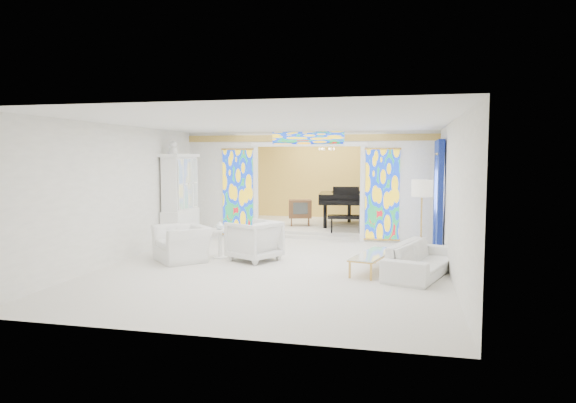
% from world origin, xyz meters
% --- Properties ---
extents(floor, '(12.00, 12.00, 0.00)m').
position_xyz_m(floor, '(0.00, 0.00, 0.00)').
color(floor, silver).
rests_on(floor, ground).
extents(ceiling, '(7.00, 12.00, 0.02)m').
position_xyz_m(ceiling, '(0.00, 0.00, 3.00)').
color(ceiling, white).
rests_on(ceiling, wall_back).
extents(wall_back, '(7.00, 0.02, 3.00)m').
position_xyz_m(wall_back, '(0.00, 6.00, 1.50)').
color(wall_back, silver).
rests_on(wall_back, floor).
extents(wall_front, '(7.00, 0.02, 3.00)m').
position_xyz_m(wall_front, '(0.00, -6.00, 1.50)').
color(wall_front, silver).
rests_on(wall_front, floor).
extents(wall_left, '(0.02, 12.00, 3.00)m').
position_xyz_m(wall_left, '(-3.50, 0.00, 1.50)').
color(wall_left, silver).
rests_on(wall_left, floor).
extents(wall_right, '(0.02, 12.00, 3.00)m').
position_xyz_m(wall_right, '(3.50, 0.00, 1.50)').
color(wall_right, silver).
rests_on(wall_right, floor).
extents(partition_wall, '(7.00, 0.22, 3.00)m').
position_xyz_m(partition_wall, '(0.00, 2.00, 1.65)').
color(partition_wall, silver).
rests_on(partition_wall, floor).
extents(stained_glass_left, '(0.90, 0.04, 2.40)m').
position_xyz_m(stained_glass_left, '(-2.03, 1.89, 1.30)').
color(stained_glass_left, gold).
rests_on(stained_glass_left, partition_wall).
extents(stained_glass_right, '(0.90, 0.04, 2.40)m').
position_xyz_m(stained_glass_right, '(2.03, 1.89, 1.30)').
color(stained_glass_right, gold).
rests_on(stained_glass_right, partition_wall).
extents(stained_glass_transom, '(2.00, 0.04, 0.34)m').
position_xyz_m(stained_glass_transom, '(0.00, 1.89, 2.82)').
color(stained_glass_transom, gold).
rests_on(stained_glass_transom, partition_wall).
extents(alcove_platform, '(6.80, 3.80, 0.18)m').
position_xyz_m(alcove_platform, '(0.00, 4.10, 0.09)').
color(alcove_platform, silver).
rests_on(alcove_platform, floor).
extents(gold_curtain_back, '(6.70, 0.10, 2.90)m').
position_xyz_m(gold_curtain_back, '(0.00, 5.88, 1.50)').
color(gold_curtain_back, gold).
rests_on(gold_curtain_back, wall_back).
extents(chandelier, '(0.48, 0.48, 0.30)m').
position_xyz_m(chandelier, '(0.20, 4.00, 2.55)').
color(chandelier, '#BF9243').
rests_on(chandelier, ceiling).
extents(blue_drapes, '(0.14, 1.85, 2.65)m').
position_xyz_m(blue_drapes, '(3.40, 0.70, 1.58)').
color(blue_drapes, navy).
rests_on(blue_drapes, wall_right).
extents(china_cabinet, '(0.56, 1.46, 2.72)m').
position_xyz_m(china_cabinet, '(-3.22, 0.60, 1.17)').
color(china_cabinet, white).
rests_on(china_cabinet, floor).
extents(armchair_left, '(1.57, 1.57, 0.77)m').
position_xyz_m(armchair_left, '(-2.19, -1.55, 0.39)').
color(armchair_left, silver).
rests_on(armchair_left, floor).
extents(armchair_right, '(1.32, 1.31, 0.90)m').
position_xyz_m(armchair_right, '(-0.64, -1.18, 0.45)').
color(armchair_right, white).
rests_on(armchair_right, floor).
extents(sofa, '(1.52, 2.34, 0.64)m').
position_xyz_m(sofa, '(2.95, -1.85, 0.32)').
color(sofa, white).
rests_on(sofa, floor).
extents(side_table, '(0.56, 0.56, 0.66)m').
position_xyz_m(side_table, '(-1.48, -1.08, 0.43)').
color(side_table, white).
rests_on(side_table, floor).
extents(vase, '(0.20, 0.20, 0.20)m').
position_xyz_m(vase, '(-1.48, -1.08, 0.76)').
color(vase, silver).
rests_on(vase, side_table).
extents(coffee_table, '(0.92, 1.73, 0.37)m').
position_xyz_m(coffee_table, '(2.02, -1.71, 0.34)').
color(coffee_table, white).
rests_on(coffee_table, floor).
extents(floor_lamp, '(0.57, 0.57, 1.82)m').
position_xyz_m(floor_lamp, '(2.97, -0.79, 1.55)').
color(floor_lamp, '#BF9243').
rests_on(floor_lamp, floor).
extents(grand_piano, '(2.08, 3.24, 1.24)m').
position_xyz_m(grand_piano, '(0.97, 4.02, 1.01)').
color(grand_piano, black).
rests_on(grand_piano, alcove_platform).
extents(tv_console, '(0.78, 0.62, 0.80)m').
position_xyz_m(tv_console, '(-0.53, 3.44, 0.70)').
color(tv_console, brown).
rests_on(tv_console, alcove_platform).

